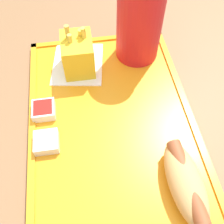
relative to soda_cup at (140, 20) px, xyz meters
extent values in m
plane|color=#ADA393|center=(0.15, -0.10, -0.84)|extent=(8.00, 8.00, 0.00)
cube|color=brown|center=(0.15, -0.10, -0.47)|extent=(1.40, 0.88, 0.75)
cube|color=orange|center=(0.17, -0.08, -0.09)|extent=(0.46, 0.30, 0.01)
cube|color=orange|center=(0.17, -0.23, -0.08)|extent=(0.46, 0.01, 0.00)
cube|color=orange|center=(0.17, 0.07, -0.08)|extent=(0.46, 0.01, 0.00)
cube|color=orange|center=(-0.06, -0.08, -0.08)|extent=(0.01, 0.30, 0.00)
cube|color=white|center=(0.01, -0.13, -0.08)|extent=(0.14, 0.12, 0.00)
cylinder|color=red|center=(0.00, 0.00, 0.00)|extent=(0.09, 0.09, 0.16)
ellipsoid|color=tan|center=(0.31, 0.01, -0.06)|extent=(0.14, 0.06, 0.05)
cylinder|color=brown|center=(0.31, 0.01, -0.05)|extent=(0.13, 0.03, 0.02)
cube|color=gold|center=(0.03, -0.13, -0.05)|extent=(0.08, 0.06, 0.07)
cylinder|color=gold|center=(0.02, -0.14, -0.02)|extent=(0.01, 0.01, 0.07)
cylinder|color=gold|center=(0.01, -0.12, -0.02)|extent=(0.02, 0.01, 0.06)
cylinder|color=gold|center=(0.02, -0.11, -0.02)|extent=(0.01, 0.02, 0.06)
cylinder|color=gold|center=(0.03, -0.14, -0.03)|extent=(0.01, 0.01, 0.06)
cube|color=silver|center=(0.20, -0.20, -0.08)|extent=(0.04, 0.04, 0.02)
cube|color=white|center=(0.20, -0.20, -0.07)|extent=(0.03, 0.03, 0.00)
cube|color=silver|center=(0.13, -0.20, -0.08)|extent=(0.04, 0.04, 0.02)
cube|color=#B21914|center=(0.13, -0.20, -0.07)|extent=(0.03, 0.03, 0.00)
camera|label=1|loc=(0.42, -0.12, 0.33)|focal=42.00mm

